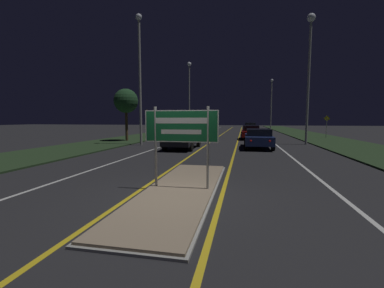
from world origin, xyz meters
The scene contains 22 objects.
ground_plane centered at (0.00, 0.00, 0.00)m, with size 160.00×160.00×0.00m, color #232326.
median_island centered at (0.00, 0.51, 0.04)m, with size 1.94×7.09×0.10m.
verge_left centered at (-9.50, 20.00, 0.04)m, with size 5.00×100.00×0.08m.
verge_right centered at (9.50, 20.00, 0.04)m, with size 5.00×100.00×0.08m.
centre_line_yellow_left centered at (-1.16, 25.00, 0.00)m, with size 0.12×70.00×0.01m.
centre_line_yellow_right centered at (1.16, 25.00, 0.00)m, with size 0.12×70.00×0.01m.
lane_line_white_left centered at (-4.20, 25.00, 0.00)m, with size 0.12×70.00×0.01m.
lane_line_white_right centered at (4.20, 25.00, 0.00)m, with size 0.12×70.00×0.01m.
edge_line_white_left centered at (-7.20, 25.00, 0.00)m, with size 0.10×70.00×0.01m.
edge_line_white_right centered at (7.20, 25.00, 0.00)m, with size 0.10×70.00×0.01m.
highway_sign centered at (0.00, 0.51, 1.70)m, with size 2.06×0.07×2.25m.
streetlight_left_near centered at (-6.10, 12.26, 5.91)m, with size 0.47×0.47×9.78m.
streetlight_left_far centered at (-6.47, 31.88, 7.12)m, with size 0.61×0.61×10.47m.
streetlight_right_near centered at (6.53, 15.27, 6.91)m, with size 0.62×0.62×9.98m.
streetlight_right_far centered at (6.13, 39.24, 5.36)m, with size 0.47×0.47×8.73m.
car_receding_0 centered at (2.68, 12.02, 0.72)m, with size 1.93×4.73×1.33m.
car_receding_1 centered at (2.36, 19.97, 0.72)m, with size 1.87×4.60×1.38m.
car_receding_2 centered at (2.60, 33.71, 0.79)m, with size 1.88×4.45×1.49m.
car_approaching_0 centered at (-2.39, 10.67, 0.75)m, with size 1.92×4.51×1.41m.
car_approaching_1 centered at (-5.51, 20.60, 0.72)m, with size 1.85×4.41×1.35m.
warning_sign centered at (10.04, 22.39, 1.47)m, with size 0.60×0.06×2.30m.
roadside_palm_left centered at (-8.69, 15.16, 3.60)m, with size 2.14×2.14×4.63m.
Camera 1 is at (1.69, -6.35, 2.00)m, focal length 24.00 mm.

